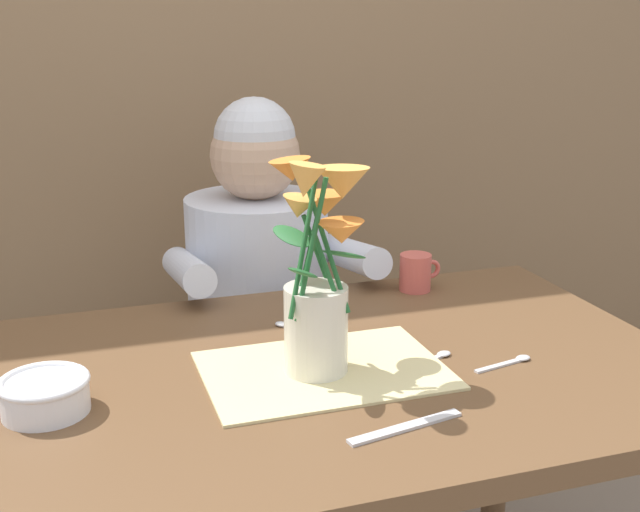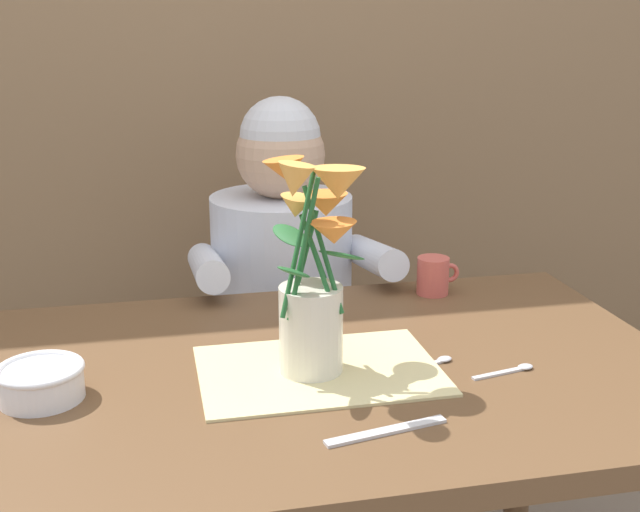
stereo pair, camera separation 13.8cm
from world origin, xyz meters
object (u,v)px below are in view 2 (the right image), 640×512
seated_person (283,329)px  flower_vase (314,273)px  dinner_knife (386,431)px  coffee_cup (434,276)px  ceramic_bowl (41,381)px

seated_person → flower_vase: 0.73m
flower_vase → dinner_knife: (0.06, -0.22, -0.17)m
coffee_cup → seated_person: bearing=132.4°
seated_person → dinner_knife: 0.88m
coffee_cup → ceramic_bowl: bearing=-155.9°
ceramic_bowl → dinner_knife: 0.54m
seated_person → ceramic_bowl: bearing=-131.1°
seated_person → dinner_knife: (0.00, -0.86, 0.18)m
flower_vase → dinner_knife: 0.29m
ceramic_bowl → coffee_cup: 0.84m
flower_vase → ceramic_bowl: flower_vase is taller
ceramic_bowl → coffee_cup: (0.76, 0.34, 0.01)m
ceramic_bowl → coffee_cup: coffee_cup is taller
seated_person → dinner_knife: seated_person is taller
flower_vase → seated_person: bearing=85.0°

